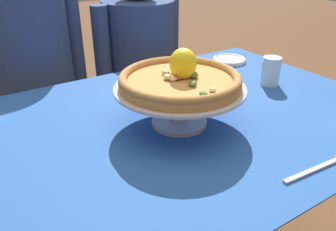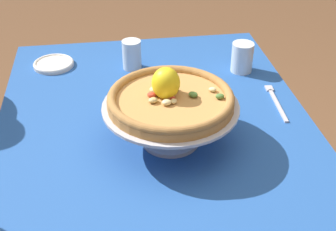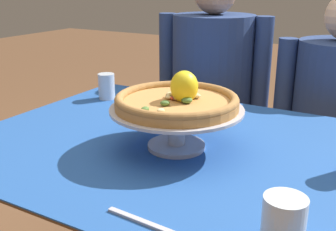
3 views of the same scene
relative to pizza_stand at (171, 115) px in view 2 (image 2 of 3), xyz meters
name	(u,v)px [view 2 (image 2 of 3)]	position (x,y,z in m)	size (l,w,h in m)	color
dining_table	(158,162)	(0.04, 0.03, -0.19)	(1.32, 0.94, 0.76)	brown
pizza_stand	(171,115)	(0.00, 0.00, 0.00)	(0.37, 0.37, 0.12)	#B7B7C1
pizza	(170,98)	(0.00, 0.00, 0.05)	(0.34, 0.34, 0.10)	#BC8447
water_glass_front_right	(242,59)	(0.38, -0.31, -0.04)	(0.08, 0.08, 0.11)	silver
water_glass_side_right	(132,56)	(0.46, 0.07, -0.04)	(0.07, 0.07, 0.10)	silver
side_plate	(54,64)	(0.51, 0.35, -0.08)	(0.14, 0.14, 0.02)	silver
dinner_fork	(276,101)	(0.16, -0.36, -0.08)	(0.22, 0.03, 0.01)	#B7B7C1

